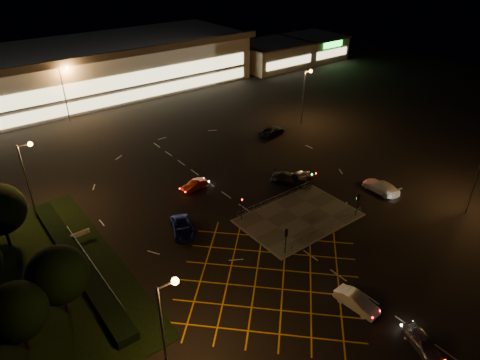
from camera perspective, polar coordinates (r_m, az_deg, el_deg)
ground at (r=54.18m, az=4.84°, el=-4.86°), size 180.00×180.00×0.00m
pedestrian_island at (r=54.15m, az=7.84°, el=-5.00°), size 14.00×9.00×0.12m
grass_verge at (r=49.32m, az=-26.31°, el=-12.44°), size 18.00×30.00×0.08m
hedge at (r=49.55m, az=-20.86°, el=-10.13°), size 2.00×26.00×1.00m
supermarket at (r=102.51m, az=-19.38°, el=13.82°), size 72.00×26.50×10.50m
retail_unit_a at (r=118.76m, az=4.21°, el=16.32°), size 18.80×14.80×6.35m
retail_unit_b at (r=129.64m, az=9.80°, el=17.13°), size 14.80×14.80×6.35m
streetlight_sw at (r=32.95m, az=-9.74°, el=-17.90°), size 1.78×0.56×10.03m
streetlight_nw at (r=56.45m, az=-26.41°, el=1.13°), size 1.78×0.56×10.03m
streetlight_ne at (r=79.80m, az=8.72°, el=11.83°), size 1.78×0.56×10.03m
streetlight_far_left at (r=86.67m, az=-22.26°, el=11.43°), size 1.78×0.56×10.03m
streetlight_far_right at (r=105.44m, az=-0.90°, el=16.54°), size 1.78×0.56×10.03m
signal_sw at (r=47.05m, az=6.16°, el=-7.46°), size 0.28×0.30×3.15m
signal_se at (r=54.73m, az=15.43°, el=-2.61°), size 0.28×0.30×3.15m
signal_nw at (r=51.97m, az=0.18°, el=-3.26°), size 0.28×0.30×3.15m
signal_ne at (r=59.02m, az=9.46°, el=0.64°), size 0.28×0.30×3.15m
tree_a at (r=40.35m, az=-27.68°, el=-15.32°), size 5.04×5.04×6.86m
tree_e at (r=41.94m, az=-23.09°, el=-11.55°), size 5.40×5.40×7.35m
car_near_silver at (r=41.85m, az=23.15°, el=-19.24°), size 2.95×4.35×1.37m
car_queue_white at (r=43.34m, az=15.29°, el=-15.34°), size 1.91×4.53×1.45m
car_left_blue at (r=51.25m, az=-7.66°, el=-6.33°), size 4.11×5.76×1.46m
car_far_dkgrey at (r=60.94m, az=6.65°, el=0.15°), size 4.75×5.69×1.56m
car_right_silver at (r=62.46m, az=8.18°, el=0.67°), size 3.94×2.26×1.26m
car_circ_red at (r=59.62m, az=-6.08°, el=-0.69°), size 4.01×1.81×1.28m
car_east_grey at (r=76.08m, az=4.27°, el=6.50°), size 5.64×3.36×1.47m
car_approach_white at (r=61.77m, az=18.27°, el=-0.84°), size 2.44×5.52×1.58m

